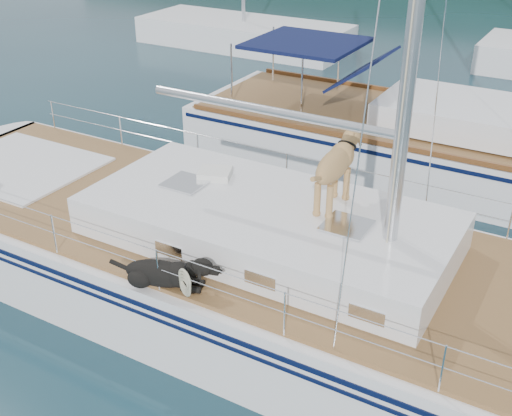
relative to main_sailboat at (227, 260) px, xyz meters
The scene contains 4 objects.
ground 0.69m from the main_sailboat, behind, with size 120.00×120.00×0.00m, color black.
main_sailboat is the anchor object (origin of this frame).
neighbor_sailboat 6.43m from the main_sailboat, 76.05° to the left, with size 11.00×3.50×13.30m.
bg_boat_west 16.18m from the main_sailboat, 120.05° to the left, with size 8.00×3.00×11.65m.
Camera 1 is at (4.64, -6.98, 6.00)m, focal length 45.00 mm.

